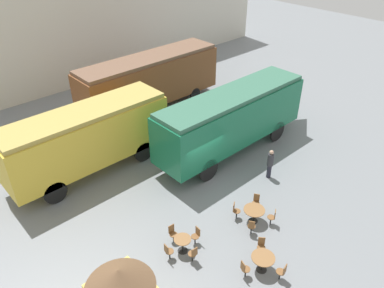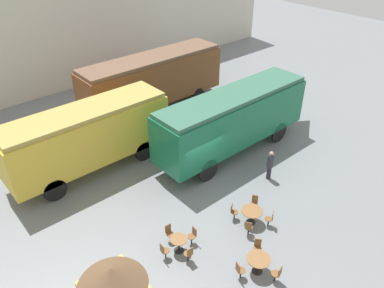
# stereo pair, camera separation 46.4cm
# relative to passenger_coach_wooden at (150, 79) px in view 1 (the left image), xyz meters

# --- Properties ---
(ground_plane) EXTENTS (80.00, 80.00, 0.00)m
(ground_plane) POSITION_rel_passenger_coach_wooden_xyz_m (-3.35, -8.61, -2.21)
(ground_plane) COLOR gray
(backdrop_wall) EXTENTS (44.00, 0.15, 9.00)m
(backdrop_wall) POSITION_rel_passenger_coach_wooden_xyz_m (-3.35, 7.07, 2.29)
(backdrop_wall) COLOR beige
(backdrop_wall) RESTS_ON ground_plane
(passenger_coach_wooden) EXTENTS (10.71, 2.62, 3.84)m
(passenger_coach_wooden) POSITION_rel_passenger_coach_wooden_xyz_m (0.00, 0.00, 0.00)
(passenger_coach_wooden) COLOR brown
(passenger_coach_wooden) RESTS_ON ground_plane
(passenger_coach_vintage) EXTENTS (8.96, 2.52, 3.75)m
(passenger_coach_vintage) POSITION_rel_passenger_coach_wooden_xyz_m (-7.19, -4.01, 0.03)
(passenger_coach_vintage) COLOR gold
(passenger_coach_vintage) RESTS_ON ground_plane
(streamlined_locomotive) EXTENTS (12.04, 2.50, 3.81)m
(streamlined_locomotive) POSITION_rel_passenger_coach_wooden_xyz_m (0.77, -7.85, 0.08)
(streamlined_locomotive) COLOR #196B47
(streamlined_locomotive) RESTS_ON ground_plane
(cafe_table_near) EXTENTS (0.96, 0.96, 0.75)m
(cafe_table_near) POSITION_rel_passenger_coach_wooden_xyz_m (-5.60, -14.73, -1.60)
(cafe_table_near) COLOR black
(cafe_table_near) RESTS_ON ground_plane
(cafe_table_mid) EXTENTS (1.00, 1.00, 0.72)m
(cafe_table_mid) POSITION_rel_passenger_coach_wooden_xyz_m (-3.68, -12.70, -1.62)
(cafe_table_mid) COLOR black
(cafe_table_mid) RESTS_ON ground_plane
(cafe_table_far) EXTENTS (0.75, 0.75, 0.72)m
(cafe_table_far) POSITION_rel_passenger_coach_wooden_xyz_m (-7.32, -11.81, -1.67)
(cafe_table_far) COLOR black
(cafe_table_far) RESTS_ON ground_plane
(cafe_chair_0) EXTENTS (0.39, 0.37, 0.87)m
(cafe_chair_0) POSITION_rel_passenger_coach_wooden_xyz_m (-6.41, -14.47, -1.70)
(cafe_chair_0) COLOR black
(cafe_chair_0) RESTS_ON ground_plane
(cafe_chair_1) EXTENTS (0.36, 0.38, 0.87)m
(cafe_chair_1) POSITION_rel_passenger_coach_wooden_xyz_m (-5.42, -15.57, -1.70)
(cafe_chair_1) COLOR black
(cafe_chair_1) RESTS_ON ground_plane
(cafe_chair_2) EXTENTS (0.40, 0.40, 0.87)m
(cafe_chair_2) POSITION_rel_passenger_coach_wooden_xyz_m (-4.96, -14.16, -1.70)
(cafe_chair_2) COLOR black
(cafe_chair_2) RESTS_ON ground_plane
(cafe_chair_3) EXTENTS (0.39, 0.40, 0.87)m
(cafe_chair_3) POSITION_rel_passenger_coach_wooden_xyz_m (-4.15, -11.96, -1.70)
(cafe_chair_3) COLOR black
(cafe_chair_3) RESTS_ON ground_plane
(cafe_chair_4) EXTENTS (0.40, 0.39, 0.87)m
(cafe_chair_4) POSITION_rel_passenger_coach_wooden_xyz_m (-4.41, -13.17, -1.70)
(cafe_chair_4) COLOR black
(cafe_chair_4) RESTS_ON ground_plane
(cafe_chair_5) EXTENTS (0.39, 0.40, 0.87)m
(cafe_chair_5) POSITION_rel_passenger_coach_wooden_xyz_m (-3.21, -13.43, -1.70)
(cafe_chair_5) COLOR black
(cafe_chair_5) RESTS_ON ground_plane
(cafe_chair_6) EXTENTS (0.40, 0.39, 0.87)m
(cafe_chair_6) POSITION_rel_passenger_coach_wooden_xyz_m (-2.94, -12.23, -1.70)
(cafe_chair_6) COLOR black
(cafe_chair_6) RESTS_ON ground_plane
(cafe_chair_7) EXTENTS (0.36, 0.36, 0.87)m
(cafe_chair_7) POSITION_rel_passenger_coach_wooden_xyz_m (-7.39, -12.56, -1.70)
(cafe_chair_7) COLOR black
(cafe_chair_7) RESTS_ON ground_plane
(cafe_chair_8) EXTENTS (0.36, 0.36, 0.87)m
(cafe_chair_8) POSITION_rel_passenger_coach_wooden_xyz_m (-6.58, -11.88, -1.70)
(cafe_chair_8) COLOR black
(cafe_chair_8) RESTS_ON ground_plane
(cafe_chair_9) EXTENTS (0.36, 0.36, 0.87)m
(cafe_chair_9) POSITION_rel_passenger_coach_wooden_xyz_m (-7.26, -11.07, -1.70)
(cafe_chair_9) COLOR black
(cafe_chair_9) RESTS_ON ground_plane
(cafe_chair_10) EXTENTS (0.36, 0.36, 0.87)m
(cafe_chair_10) POSITION_rel_passenger_coach_wooden_xyz_m (-8.07, -11.75, -1.70)
(cafe_chair_10) COLOR black
(cafe_chair_10) RESTS_ON ground_plane
(visitor_person) EXTENTS (0.34, 0.34, 1.74)m
(visitor_person) POSITION_rel_passenger_coach_wooden_xyz_m (-0.42, -11.07, -1.26)
(visitor_person) COLOR #262633
(visitor_person) RESTS_ON ground_plane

